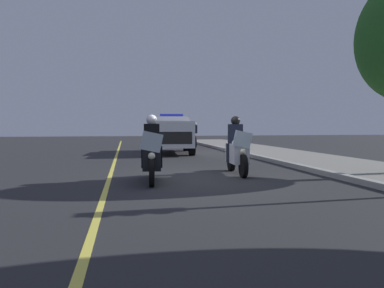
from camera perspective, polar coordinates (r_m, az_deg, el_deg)
ground_plane at (r=9.35m, az=0.93°, el=-5.77°), size 80.00×80.00×0.00m
curb_strip at (r=10.76m, az=21.05°, el=-4.41°), size 48.00×0.24×0.15m
sidewalk_strip at (r=11.87m, az=28.88°, el=-4.03°), size 48.00×3.60×0.10m
lane_stripe_center at (r=9.17m, az=-13.61°, el=-6.00°), size 48.00×0.12×0.01m
police_motorcycle_lead_left at (r=8.89m, az=-6.64°, el=-1.71°), size 2.14×0.62×1.72m
police_motorcycle_lead_right at (r=10.31m, az=7.38°, el=-1.07°), size 2.14×0.62×1.72m
police_suv at (r=18.13m, az=-3.39°, el=1.86°), size 5.03×2.38×2.05m
cyclist_background at (r=23.48m, az=0.47°, el=1.58°), size 1.76×0.34×1.69m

